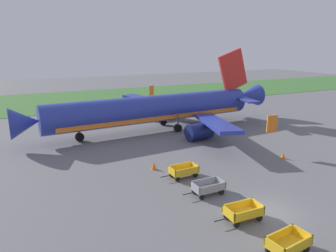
{
  "coord_description": "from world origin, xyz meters",
  "views": [
    {
      "loc": [
        -15.18,
        -14.31,
        11.41
      ],
      "look_at": [
        -0.71,
        15.49,
        2.8
      ],
      "focal_mm": 32.39,
      "sensor_mm": 36.0,
      "label": 1
    }
  ],
  "objects": [
    {
      "name": "traffic_cone_mid_apron",
      "position": [
        -4.5,
        10.78,
        0.36
      ],
      "size": [
        0.55,
        0.55,
        0.72
      ],
      "primitive_type": "cone",
      "color": "orange",
      "rests_on": "ground"
    },
    {
      "name": "baggage_cart_third_in_row",
      "position": [
        -2.56,
        0.01,
        0.6
      ],
      "size": [
        3.58,
        1.49,
        1.07
      ],
      "color": "gold",
      "rests_on": "ground"
    },
    {
      "name": "baggage_cart_second_in_row",
      "position": [
        -2.46,
        -3.81,
        0.6
      ],
      "size": [
        3.61,
        1.65,
        1.07
      ],
      "color": "gold",
      "rests_on": "ground"
    },
    {
      "name": "traffic_cone_near_plane",
      "position": [
        8.96,
        7.52,
        0.32
      ],
      "size": [
        0.49,
        0.49,
        0.65
      ],
      "primitive_type": "cone",
      "color": "orange",
      "rests_on": "ground"
    },
    {
      "name": "grass_strip",
      "position": [
        0.0,
        55.35,
        0.03
      ],
      "size": [
        220.0,
        28.0,
        0.06
      ],
      "primitive_type": "cube",
      "color": "#3D7033",
      "rests_on": "ground"
    },
    {
      "name": "airplane",
      "position": [
        2.23,
        23.78,
        3.05
      ],
      "size": [
        37.64,
        30.25,
        11.34
      ],
      "color": "#28389E",
      "rests_on": "ground"
    },
    {
      "name": "baggage_cart_far_end",
      "position": [
        -2.8,
        7.98,
        0.6
      ],
      "size": [
        3.57,
        1.46,
        1.07
      ],
      "color": "gold",
      "rests_on": "ground"
    },
    {
      "name": "ground_plane",
      "position": [
        0.0,
        0.0,
        0.0
      ],
      "size": [
        220.0,
        220.0,
        0.0
      ],
      "primitive_type": "plane",
      "color": "slate"
    },
    {
      "name": "baggage_cart_fourth_in_row",
      "position": [
        -2.62,
        4.23,
        0.6
      ],
      "size": [
        3.55,
        1.41,
        1.07
      ],
      "color": "gray",
      "rests_on": "ground"
    }
  ]
}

